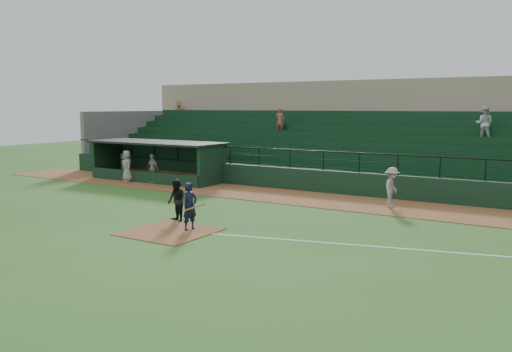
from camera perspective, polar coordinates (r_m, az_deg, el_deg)
The scene contains 12 objects.
ground at distance 20.53m, azimuth -7.38°, elevation -5.43°, with size 90.00×90.00×0.00m, color #2B5A1D.
warning_track at distance 27.08m, azimuth 3.34°, elevation -2.20°, with size 40.00×4.00×0.03m, color brown.
home_plate_dirt at distance 19.78m, azimuth -9.21°, elevation -5.92°, with size 3.00×3.00×0.03m, color brown.
foul_line at distance 17.94m, azimuth 15.71°, elevation -7.54°, with size 18.00×0.09×0.01m, color white.
stadium_structure at distance 34.45m, azimuth 10.07°, elevation 3.61°, with size 38.00×13.08×6.40m.
dugout at distance 33.77m, azimuth -10.08°, elevation 1.88°, with size 8.90×3.20×2.42m.
batter_at_plate at distance 19.75m, azimuth -7.11°, elevation -3.28°, with size 1.06×0.73×1.79m.
umpire at distance 21.34m, azimuth -8.53°, elevation -2.63°, with size 0.82×0.64×1.70m, color black.
runner at distance 24.67m, azimuth 14.37°, elevation -1.19°, with size 1.18×0.68×1.83m, color #9C9692.
dugout_player_a at distance 32.04m, azimuth -11.05°, elevation 0.78°, with size 1.02×0.42×1.74m, color gray.
dugout_player_b at distance 33.13m, azimuth -13.67°, elevation 1.06°, with size 0.93×0.60×1.90m, color gray.
dugout_player_c at distance 35.10m, azimuth -13.97°, elevation 1.16°, with size 1.49×0.48×1.61m, color gray.
Camera 1 is at (12.65, -15.51, 4.57)m, focal length 37.25 mm.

